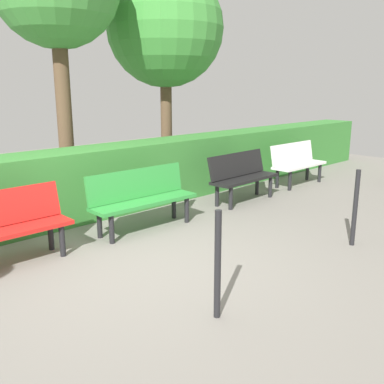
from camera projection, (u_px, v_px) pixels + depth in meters
The scene contains 9 objects.
ground_plane at pixel (137, 263), 5.10m from camera, with size 19.33×19.33×0.00m, color gray.
bench_white at pixel (297, 162), 9.02m from camera, with size 1.42×0.47×0.86m.
bench_black at pixel (242, 175), 7.71m from camera, with size 1.47×0.51×0.86m.
bench_green at pixel (142, 196), 6.21m from camera, with size 1.64×0.49×0.86m.
bench_red at pixel (2, 225), 4.94m from camera, with size 1.50×0.47×0.86m.
hedge_row at pixel (105, 180), 7.02m from camera, with size 15.33×0.78×1.07m, color #387F33.
tree_near at pixel (165, 29), 9.00m from camera, with size 2.44×2.44×4.40m.
railing_post_mid at pixel (355, 208), 5.55m from camera, with size 0.06×0.06×1.00m, color black.
railing_post_far at pixel (218, 265), 3.79m from camera, with size 0.06×0.06×1.00m, color black.
Camera 1 is at (2.84, 3.86, 2.03)m, focal length 40.64 mm.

